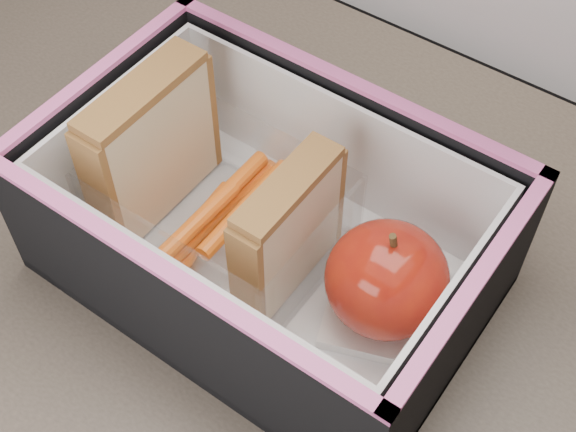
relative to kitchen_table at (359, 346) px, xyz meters
The scene contains 8 objects.
kitchen_table is the anchor object (origin of this frame).
lunch_bag 0.17m from the kitchen_table, 157.13° to the right, with size 0.30×0.28×0.30m.
plastic_tub 0.18m from the kitchen_table, 162.49° to the right, with size 0.17×0.12×0.07m, color white, non-canonical shape.
sandwich_left 0.24m from the kitchen_table, 168.56° to the right, with size 0.03×0.10×0.12m.
sandwich_right 0.17m from the kitchen_table, 144.46° to the right, with size 0.03×0.09×0.10m.
carrot_sticks 0.17m from the kitchen_table, 160.84° to the right, with size 0.04×0.14×0.03m.
paper_napkin 0.11m from the kitchen_table, 36.81° to the right, with size 0.08×0.08×0.01m, color white.
red_apple 0.15m from the kitchen_table, 45.12° to the right, with size 0.11×0.11×0.09m.
Camera 1 is at (0.14, -0.29, 1.24)m, focal length 50.00 mm.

